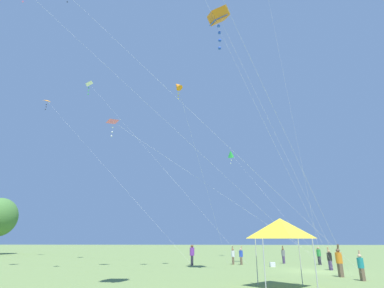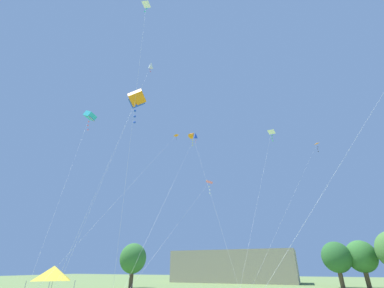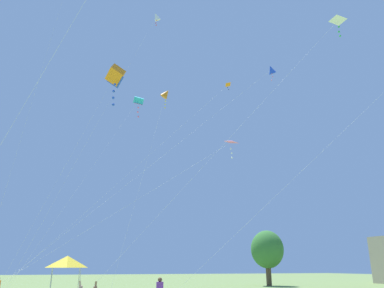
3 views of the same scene
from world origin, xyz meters
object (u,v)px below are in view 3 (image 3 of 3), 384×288
at_px(festival_tent, 67,262).
at_px(kite_white_diamond_5, 156,17).
at_px(kite_orange_box_8, 115,76).
at_px(kite_pink_delta_0, 230,143).
at_px(kite_orange_delta_10, 222,90).
at_px(kite_white_delta_4, 337,22).
at_px(kite_blue_diamond_2, 271,70).
at_px(kite_orange_diamond_9, 166,94).
at_px(kite_cyan_box_6, 138,101).

bearing_deg(festival_tent, kite_white_diamond_5, 68.76).
bearing_deg(kite_orange_box_8, kite_pink_delta_0, 63.51).
bearing_deg(kite_white_diamond_5, festival_tent, -111.24).
height_order(kite_white_diamond_5, kite_orange_delta_10, kite_white_diamond_5).
height_order(festival_tent, kite_white_diamond_5, kite_white_diamond_5).
bearing_deg(kite_orange_box_8, kite_white_delta_4, 51.49).
bearing_deg(kite_blue_diamond_2, kite_orange_box_8, -90.44).
relative_size(kite_white_delta_4, kite_orange_diamond_9, 1.27).
bearing_deg(kite_cyan_box_6, kite_pink_delta_0, 19.33).
height_order(kite_white_delta_4, kite_orange_delta_10, kite_orange_delta_10).
height_order(kite_blue_diamond_2, kite_cyan_box_6, kite_blue_diamond_2).
relative_size(kite_orange_box_8, kite_orange_diamond_9, 1.24).
bearing_deg(kite_cyan_box_6, festival_tent, -44.87).
height_order(kite_pink_delta_0, kite_white_delta_4, kite_white_delta_4).
xyz_separation_m(kite_pink_delta_0, kite_orange_diamond_9, (0.19, -5.97, 3.75)).
distance_m(kite_white_diamond_5, kite_orange_box_8, 9.81).
bearing_deg(kite_white_delta_4, kite_orange_box_8, -128.51).
bearing_deg(kite_cyan_box_6, kite_orange_diamond_9, -1.35).
xyz_separation_m(festival_tent, kite_orange_box_8, (4.05, 2.71, 17.32)).
relative_size(kite_white_delta_4, kite_white_diamond_5, 0.73).
xyz_separation_m(kite_blue_diamond_2, kite_cyan_box_6, (-11.16, -13.19, -0.95)).
distance_m(kite_white_delta_4, kite_orange_box_8, 20.50).
relative_size(kite_cyan_box_6, kite_orange_delta_10, 1.08).
bearing_deg(kite_orange_delta_10, kite_cyan_box_6, -142.03).
xyz_separation_m(festival_tent, kite_white_diamond_5, (2.67, 6.87, 26.10)).
bearing_deg(kite_pink_delta_0, kite_orange_delta_10, 161.39).
relative_size(kite_cyan_box_6, kite_orange_diamond_9, 1.39).
xyz_separation_m(kite_cyan_box_6, kite_orange_delta_10, (9.80, 7.65, -1.78)).
distance_m(kite_white_diamond_5, kite_orange_diamond_9, 14.05).
relative_size(festival_tent, kite_blue_diamond_2, 0.13).
height_order(kite_white_diamond_5, kite_cyan_box_6, kite_white_diamond_5).
height_order(festival_tent, kite_blue_diamond_2, kite_blue_diamond_2).
distance_m(kite_pink_delta_0, kite_blue_diamond_2, 14.29).
bearing_deg(kite_white_delta_4, festival_tent, -131.88).
bearing_deg(kite_orange_box_8, kite_orange_delta_10, 95.89).
bearing_deg(kite_orange_delta_10, kite_orange_diamond_9, -51.83).
bearing_deg(festival_tent, kite_orange_box_8, 33.81).
relative_size(kite_blue_diamond_2, kite_orange_diamond_9, 1.54).
distance_m(festival_tent, kite_cyan_box_6, 22.35).
xyz_separation_m(festival_tent, kite_orange_diamond_9, (9.13, 6.57, 13.62)).
distance_m(kite_blue_diamond_2, kite_white_diamond_5, 14.30).
height_order(festival_tent, kite_white_delta_4, kite_white_delta_4).
height_order(kite_white_diamond_5, kite_orange_diamond_9, kite_white_diamond_5).
height_order(kite_pink_delta_0, kite_blue_diamond_2, kite_blue_diamond_2).
relative_size(kite_pink_delta_0, kite_white_diamond_5, 0.66).
relative_size(kite_orange_box_8, kite_orange_delta_10, 0.96).
xyz_separation_m(kite_pink_delta_0, kite_orange_delta_10, (-6.13, 2.06, 8.40)).
height_order(kite_white_delta_4, kite_cyan_box_6, kite_cyan_box_6).
xyz_separation_m(kite_white_diamond_5, kite_orange_diamond_9, (6.46, -0.29, -12.47)).
bearing_deg(kite_pink_delta_0, kite_blue_diamond_2, 122.11).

